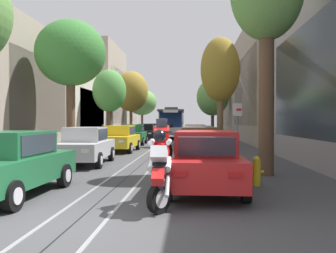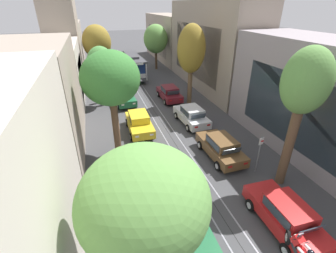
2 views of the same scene
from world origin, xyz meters
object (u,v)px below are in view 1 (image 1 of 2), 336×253
(parked_car_navy_sixth_left, at_px, (151,130))
(street_tree_kerb_left_fourth, at_px, (131,92))
(parked_car_silver_far_left, at_px, (157,129))
(street_tree_kerb_left_far, at_px, (142,102))
(parked_car_maroon_fourth_right, at_px, (195,135))
(street_tree_kerb_right_second, at_px, (220,71))
(street_tree_kerb_right_mid, at_px, (213,97))
(parked_car_yellow_mid_left, at_px, (120,138))
(cable_car_trolley, at_px, (172,123))
(parked_car_white_mid_right, at_px, (198,139))
(street_tree_kerb_left_mid, at_px, (109,91))
(pedestrian_on_right_pavement, at_px, (103,133))
(parked_car_red_near_right, at_px, (205,160))
(street_tree_kerb_left_second, at_px, (71,54))
(parked_car_green_near_left, at_px, (9,164))
(street_sign_post, at_px, (237,127))
(parked_car_silver_second_left, at_px, (85,145))
(parked_car_brown_second_right, at_px, (199,145))
(parked_car_black_fifth_left, at_px, (146,132))
(parked_car_green_fourth_left, at_px, (133,134))
(motorcycle_with_rider, at_px, (161,162))
(fire_hydrant, at_px, (257,171))

(parked_car_navy_sixth_left, relative_size, street_tree_kerb_left_fourth, 0.61)
(parked_car_silver_far_left, height_order, street_tree_kerb_left_far, street_tree_kerb_left_far)
(parked_car_maroon_fourth_right, distance_m, street_tree_kerb_left_fourth, 13.08)
(street_tree_kerb_left_far, bearing_deg, parked_car_navy_sixth_left, -72.25)
(street_tree_kerb_left_far, height_order, street_tree_kerb_right_second, street_tree_kerb_right_second)
(parked_car_navy_sixth_left, relative_size, street_tree_kerb_right_mid, 0.64)
(parked_car_maroon_fourth_right, bearing_deg, street_tree_kerb_left_fourth, 123.35)
(street_tree_kerb_left_far, distance_m, street_tree_kerb_right_mid, 9.89)
(parked_car_yellow_mid_left, height_order, cable_car_trolley, cable_car_trolley)
(parked_car_white_mid_right, height_order, street_tree_kerb_left_mid, street_tree_kerb_left_mid)
(parked_car_yellow_mid_left, xyz_separation_m, street_tree_kerb_left_mid, (-2.29, 6.94, 3.45))
(parked_car_white_mid_right, bearing_deg, pedestrian_on_right_pavement, 135.42)
(parked_car_maroon_fourth_right, bearing_deg, parked_car_red_near_right, -89.74)
(street_tree_kerb_left_second, relative_size, street_tree_kerb_left_far, 1.20)
(parked_car_green_near_left, height_order, street_tree_kerb_left_mid, street_tree_kerb_left_mid)
(street_sign_post, bearing_deg, parked_car_silver_second_left, 167.92)
(parked_car_brown_second_right, distance_m, street_tree_kerb_right_second, 11.46)
(street_tree_kerb_left_mid, height_order, street_tree_kerb_right_second, street_tree_kerb_right_second)
(street_tree_kerb_left_mid, bearing_deg, parked_car_navy_sixth_left, 80.43)
(parked_car_black_fifth_left, bearing_deg, street_tree_kerb_left_fourth, 119.39)
(parked_car_brown_second_right, height_order, cable_car_trolley, cable_car_trolley)
(street_tree_kerb_left_mid, bearing_deg, street_tree_kerb_left_far, 89.49)
(parked_car_green_near_left, height_order, cable_car_trolley, cable_car_trolley)
(street_tree_kerb_right_second, bearing_deg, parked_car_yellow_mid_left, -142.85)
(parked_car_red_near_right, relative_size, parked_car_white_mid_right, 0.99)
(parked_car_yellow_mid_left, height_order, parked_car_black_fifth_left, same)
(parked_car_green_fourth_left, distance_m, street_sign_post, 15.58)
(parked_car_navy_sixth_left, xyz_separation_m, motorcycle_with_rider, (3.94, -32.51, 0.19))
(parked_car_red_near_right, distance_m, pedestrian_on_right_pavement, 20.76)
(street_tree_kerb_left_second, xyz_separation_m, cable_car_trolley, (4.30, 19.85, -3.73))
(parked_car_red_near_right, height_order, parked_car_white_mid_right, same)
(parked_car_brown_second_right, height_order, street_tree_kerb_left_second, street_tree_kerb_left_second)
(parked_car_brown_second_right, bearing_deg, street_sign_post, -57.08)
(street_tree_kerb_left_far, bearing_deg, parked_car_red_near_right, -79.38)
(street_tree_kerb_left_fourth, bearing_deg, parked_car_green_near_left, -85.95)
(parked_car_green_near_left, xyz_separation_m, parked_car_silver_second_left, (-0.08, 6.42, 0.00))
(street_tree_kerb_left_fourth, distance_m, street_tree_kerb_left_far, 8.13)
(parked_car_black_fifth_left, xyz_separation_m, parked_car_brown_second_right, (4.76, -18.30, 0.00))
(parked_car_navy_sixth_left, bearing_deg, parked_car_green_fourth_left, -90.08)
(parked_car_silver_far_left, xyz_separation_m, pedestrian_on_right_pavement, (-2.74, -17.82, 0.08))
(parked_car_maroon_fourth_right, relative_size, street_tree_kerb_right_mid, 0.64)
(parked_car_white_mid_right, relative_size, cable_car_trolley, 0.48)
(parked_car_maroon_fourth_right, distance_m, street_tree_kerb_left_second, 12.08)
(parked_car_brown_second_right, height_order, parked_car_maroon_fourth_right, same)
(parked_car_yellow_mid_left, bearing_deg, parked_car_maroon_fourth_right, 53.70)
(street_tree_kerb_left_far, height_order, street_sign_post, street_tree_kerb_left_far)
(parked_car_green_near_left, bearing_deg, parked_car_yellow_mid_left, 89.40)
(parked_car_green_near_left, xyz_separation_m, parked_car_maroon_fourth_right, (4.73, 18.91, 0.00))
(parked_car_brown_second_right, xyz_separation_m, street_sign_post, (1.39, -2.15, 0.81))
(street_tree_kerb_left_second, bearing_deg, fire_hydrant, -44.69)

